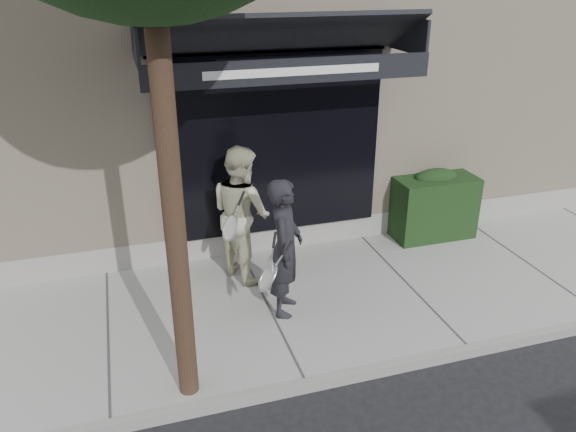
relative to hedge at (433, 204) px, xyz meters
name	(u,v)px	position (x,y,z in m)	size (l,w,h in m)	color
ground	(405,289)	(-1.10, -1.25, -0.66)	(80.00, 80.00, 0.00)	black
sidewalk	(405,285)	(-1.10, -1.25, -0.60)	(20.00, 3.00, 0.12)	gray
curb	(469,351)	(-1.10, -2.80, -0.59)	(20.00, 0.10, 0.14)	gray
building_facade	(297,45)	(-1.11, 3.71, 2.08)	(14.30, 8.04, 5.64)	beige
hedge	(433,204)	(0.00, 0.00, 0.00)	(1.30, 0.70, 1.14)	black
pedestrian_front	(285,248)	(-2.92, -1.42, 0.35)	(0.75, 0.94, 1.78)	black
pedestrian_back	(241,213)	(-3.21, -0.34, 0.41)	(1.03, 1.13, 1.89)	beige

